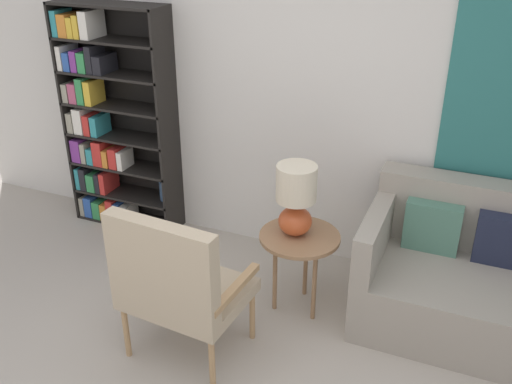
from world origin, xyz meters
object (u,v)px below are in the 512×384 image
object	(u,v)px
bookshelf	(108,125)
side_table	(299,243)
couch	(497,284)
table_lamp	(296,197)
armchair	(175,281)

from	to	relation	value
bookshelf	side_table	size ratio (longest dim) A/B	3.23
couch	bookshelf	bearing A→B (deg)	174.97
bookshelf	table_lamp	world-z (taller)	bookshelf
side_table	table_lamp	size ratio (longest dim) A/B	1.19
couch	side_table	world-z (taller)	couch
bookshelf	side_table	distance (m)	1.99
bookshelf	couch	bearing A→B (deg)	-5.03
armchair	table_lamp	distance (m)	0.93
bookshelf	table_lamp	size ratio (longest dim) A/B	3.84
table_lamp	armchair	bearing A→B (deg)	-120.38
armchair	table_lamp	world-z (taller)	table_lamp
armchair	couch	xyz separation A→B (m)	(1.72, 1.06, -0.24)
bookshelf	couch	size ratio (longest dim) A/B	1.10
bookshelf	armchair	size ratio (longest dim) A/B	1.84
armchair	side_table	bearing A→B (deg)	57.24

